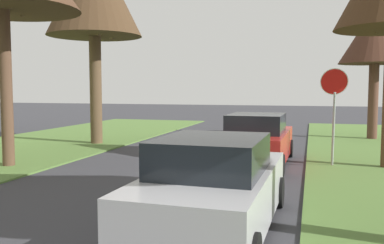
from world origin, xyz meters
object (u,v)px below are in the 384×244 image
stop_sign_far (334,95)px  parked_sedan_silver (214,187)px  parked_sedan_red (257,141)px  street_tree_right_far (375,36)px

stop_sign_far → parked_sedan_silver: (-2.14, -6.47, -1.42)m
parked_sedan_silver → parked_sedan_red: size_ratio=1.00×
stop_sign_far → parked_sedan_silver: stop_sign_far is taller
stop_sign_far → parked_sedan_silver: size_ratio=0.65×
street_tree_right_far → parked_sedan_red: bearing=-119.0°
stop_sign_far → parked_sedan_red: 2.65m
parked_sedan_silver → parked_sedan_red: 6.27m
street_tree_right_far → parked_sedan_red: street_tree_right_far is taller
stop_sign_far → street_tree_right_far: street_tree_right_far is taller
parked_sedan_silver → street_tree_right_far: bearing=73.3°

